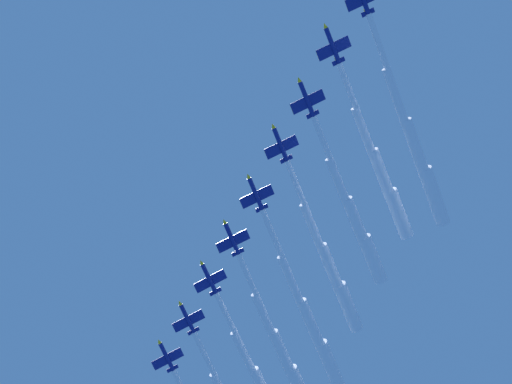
{
  "coord_description": "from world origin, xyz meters",
  "views": [
    {
      "loc": [
        -1.45,
        -72.91,
        17.32
      ],
      "look_at": [
        0.0,
        0.0,
        206.46
      ],
      "focal_mm": 59.2,
      "sensor_mm": 36.0,
      "label": 1
    }
  ],
  "objects": [
    {
      "name": "jet_lead",
      "position": [
        37.39,
        -12.03,
        205.19
      ],
      "size": [
        29.24,
        59.98,
        4.39
      ],
      "color": "navy"
    },
    {
      "name": "jet_port_inner",
      "position": [
        30.3,
        -4.62,
        208.43
      ],
      "size": [
        26.95,
        53.36,
        4.4
      ],
      "color": "navy"
    },
    {
      "name": "jet_starboard_inner",
      "position": [
        24.36,
        6.44,
        205.11
      ],
      "size": [
        26.44,
        52.3,
        4.39
      ],
      "color": "navy"
    },
    {
      "name": "jet_port_mid",
      "position": [
        19.27,
        20.4,
        207.27
      ],
      "size": [
        27.22,
        55.7,
        4.4
      ],
      "color": "navy"
    },
    {
      "name": "jet_starboard_mid",
      "position": [
        15.04,
        35.63,
        204.85
      ],
      "size": [
        29.33,
        61.01,
        4.35
      ],
      "color": "navy"
    },
    {
      "name": "jet_port_outer",
      "position": [
        7.75,
        43.63,
        204.71
      ],
      "size": [
        26.75,
        55.29,
        4.37
      ],
      "color": "navy"
    }
  ]
}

